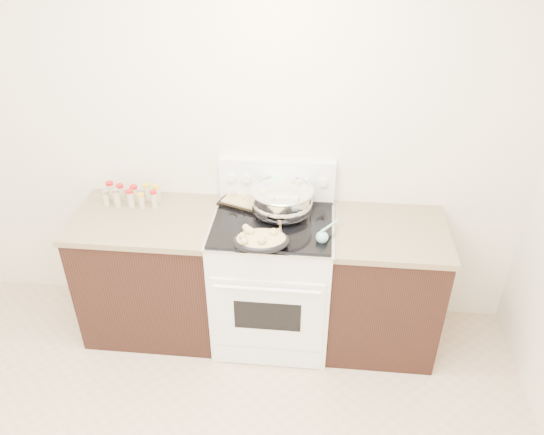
# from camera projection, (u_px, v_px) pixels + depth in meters

# --- Properties ---
(room_shell) EXTENTS (4.10, 3.60, 2.75)m
(room_shell) POSITION_uv_depth(u_px,v_px,m) (126.00, 255.00, 1.75)
(room_shell) COLOR #EEE5CE
(room_shell) RESTS_ON ground
(counter_left) EXTENTS (0.93, 0.67, 0.92)m
(counter_left) POSITION_uv_depth(u_px,v_px,m) (153.00, 272.00, 3.66)
(counter_left) COLOR black
(counter_left) RESTS_ON ground
(counter_right) EXTENTS (0.73, 0.67, 0.92)m
(counter_right) POSITION_uv_depth(u_px,v_px,m) (382.00, 287.00, 3.53)
(counter_right) COLOR black
(counter_right) RESTS_ON ground
(kitchen_range) EXTENTS (0.78, 0.73, 1.22)m
(kitchen_range) POSITION_uv_depth(u_px,v_px,m) (273.00, 277.00, 3.57)
(kitchen_range) COLOR white
(kitchen_range) RESTS_ON ground
(mixing_bowl) EXTENTS (0.43, 0.43, 0.24)m
(mixing_bowl) POSITION_uv_depth(u_px,v_px,m) (282.00, 201.00, 3.34)
(mixing_bowl) COLOR silver
(mixing_bowl) RESTS_ON kitchen_range
(roasting_pan) EXTENTS (0.36, 0.27, 0.11)m
(roasting_pan) POSITION_uv_depth(u_px,v_px,m) (261.00, 240.00, 3.06)
(roasting_pan) COLOR black
(roasting_pan) RESTS_ON kitchen_range
(baking_sheet) EXTENTS (0.53, 0.45, 0.06)m
(baking_sheet) POSITION_uv_depth(u_px,v_px,m) (258.00, 200.00, 3.50)
(baking_sheet) COLOR black
(baking_sheet) RESTS_ON kitchen_range
(wooden_spoon) EXTENTS (0.04, 0.26, 0.04)m
(wooden_spoon) POSITION_uv_depth(u_px,v_px,m) (279.00, 228.00, 3.23)
(wooden_spoon) COLOR #AB834E
(wooden_spoon) RESTS_ON kitchen_range
(blue_ladle) EXTENTS (0.14, 0.25, 0.09)m
(blue_ladle) POSITION_uv_depth(u_px,v_px,m) (323.00, 236.00, 3.13)
(blue_ladle) COLOR #7AB2B7
(blue_ladle) RESTS_ON kitchen_range
(spice_jars) EXTENTS (0.38, 0.15, 0.13)m
(spice_jars) POSITION_uv_depth(u_px,v_px,m) (131.00, 195.00, 3.52)
(spice_jars) COLOR #BFB28C
(spice_jars) RESTS_ON counter_left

